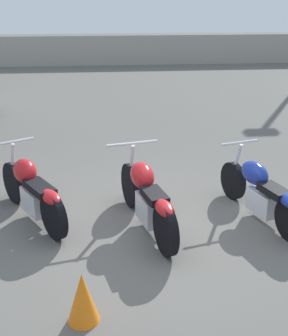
# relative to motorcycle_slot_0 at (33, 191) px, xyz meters

# --- Properties ---
(ground_plane) EXTENTS (60.00, 60.00, 0.00)m
(ground_plane) POSITION_rel_motorcycle_slot_0_xyz_m (1.54, -0.43, -0.42)
(ground_plane) COLOR #5B5954
(fence_back) EXTENTS (40.00, 0.04, 1.22)m
(fence_back) POSITION_rel_motorcycle_slot_0_xyz_m (1.54, 14.04, 0.18)
(fence_back) COLOR #9E998E
(fence_back) RESTS_ON ground_plane
(motorcycle_slot_0) EXTENTS (1.13, 1.76, 0.98)m
(motorcycle_slot_0) POSITION_rel_motorcycle_slot_0_xyz_m (0.00, 0.00, 0.00)
(motorcycle_slot_0) COLOR black
(motorcycle_slot_0) RESTS_ON ground_plane
(motorcycle_slot_1) EXTENTS (0.80, 2.04, 1.01)m
(motorcycle_slot_1) POSITION_rel_motorcycle_slot_0_xyz_m (1.53, -0.40, 0.02)
(motorcycle_slot_1) COLOR black
(motorcycle_slot_1) RESTS_ON ground_plane
(motorcycle_slot_2) EXTENTS (0.78, 1.91, 0.94)m
(motorcycle_slot_2) POSITION_rel_motorcycle_slot_0_xyz_m (3.12, -0.28, -0.02)
(motorcycle_slot_2) COLOR black
(motorcycle_slot_2) RESTS_ON ground_plane
(traffic_cone_near) EXTENTS (0.31, 0.31, 0.52)m
(traffic_cone_near) POSITION_rel_motorcycle_slot_0_xyz_m (0.72, -2.22, -0.16)
(traffic_cone_near) COLOR orange
(traffic_cone_near) RESTS_ON ground_plane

